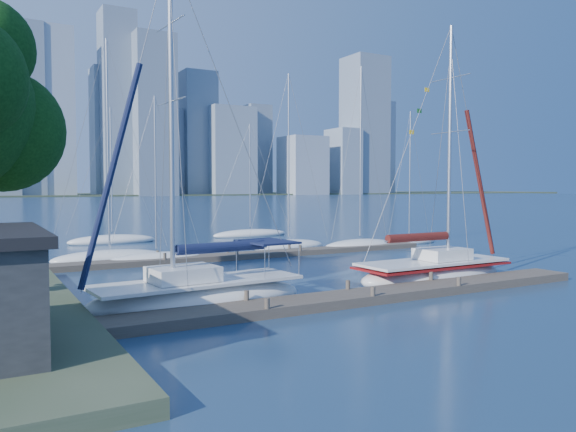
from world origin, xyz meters
TOP-DOWN VIEW (x-y plane):
  - ground at (0.00, 0.00)m, footprint 700.00×700.00m
  - near_dock at (0.00, 0.00)m, footprint 26.00×2.00m
  - far_dock at (2.00, 16.00)m, footprint 30.00×1.80m
  - far_shore at (0.00, 320.00)m, footprint 800.00×100.00m
  - sailboat_navy at (-6.49, 2.46)m, footprint 9.63×3.86m
  - sailboat_maroon at (6.59, 2.40)m, footprint 9.26×3.14m
  - bg_boat_0 at (-6.64, 18.88)m, footprint 7.85×4.66m
  - bg_boat_1 at (-4.08, 16.80)m, footprint 6.58×2.85m
  - bg_boat_3 at (7.44, 19.46)m, footprint 6.73×4.16m
  - bg_boat_4 at (12.55, 16.83)m, footprint 7.05×3.75m
  - bg_boat_5 at (18.81, 18.05)m, footprint 6.03×3.05m
  - bg_boat_6 at (-3.88, 31.07)m, footprint 7.65×2.40m
  - bg_boat_7 at (9.71, 31.30)m, footprint 8.23×4.46m
  - skyline at (21.18, 290.07)m, footprint 504.08×51.31m

SIDE VIEW (x-z plane):
  - ground at x=0.00m, z-range 0.00..0.00m
  - far_shore at x=0.00m, z-range -0.75..0.75m
  - far_dock at x=2.00m, z-range 0.00..0.36m
  - near_dock at x=0.00m, z-range 0.00..0.40m
  - bg_boat_1 at x=-4.08m, z-range -5.37..5.84m
  - bg_boat_7 at x=9.71m, z-range -5.55..6.02m
  - bg_boat_5 at x=18.81m, z-range -5.68..6.16m
  - bg_boat_6 at x=-3.88m, z-range -5.88..6.39m
  - bg_boat_3 at x=7.44m, z-range -6.84..7.42m
  - bg_boat_0 at x=-6.64m, z-range -7.24..7.82m
  - bg_boat_4 at x=12.55m, z-range -7.13..7.73m
  - sailboat_maroon at x=6.59m, z-range -6.01..8.09m
  - sailboat_navy at x=-6.49m, z-range -6.38..8.59m
  - skyline at x=21.18m, z-range -19.90..90.02m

